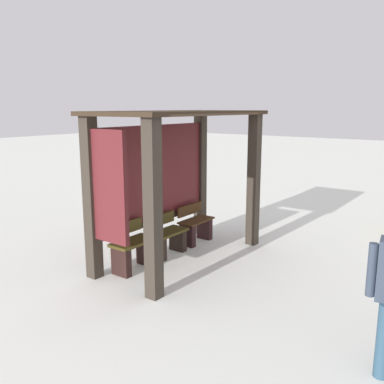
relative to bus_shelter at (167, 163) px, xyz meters
The scene contains 5 objects.
ground_plane 1.70m from the bus_shelter, 62.33° to the right, with size 60.00×60.00×0.00m, color white.
bus_shelter is the anchor object (origin of this frame).
bench_left_inside 1.55m from the bus_shelter, behind, with size 0.77×0.39×0.78m.
bench_center_inside 1.38m from the bus_shelter, 46.79° to the left, with size 0.77×0.37×0.72m.
bench_right_inside 1.69m from the bus_shelter, ahead, with size 0.77×0.36×0.74m.
Camera 1 is at (-5.46, -4.19, 2.59)m, focal length 38.88 mm.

